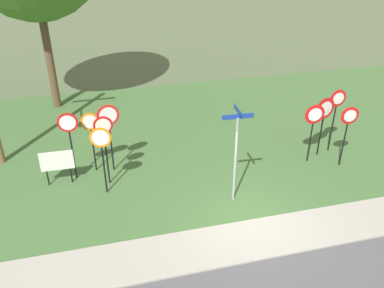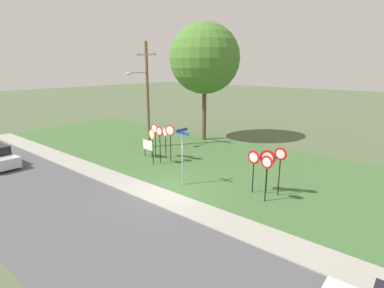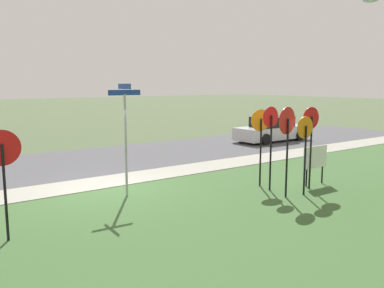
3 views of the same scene
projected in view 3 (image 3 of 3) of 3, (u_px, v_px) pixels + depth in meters
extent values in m
plane|color=#4C5B3D|center=(106.00, 190.00, 12.50)|extent=(160.00, 160.00, 0.00)
cube|color=#4C4C51|center=(57.00, 165.00, 16.35)|extent=(44.00, 6.40, 0.01)
cube|color=#99968C|center=(96.00, 184.00, 13.14)|extent=(44.00, 1.60, 0.06)
cube|color=#3D6033|center=(238.00, 255.00, 7.69)|extent=(44.00, 12.00, 0.04)
cylinder|color=black|center=(271.00, 153.00, 12.15)|extent=(0.06, 0.06, 2.27)
cylinder|color=red|center=(271.00, 117.00, 12.02)|extent=(0.62, 0.03, 0.62)
cylinder|color=white|center=(270.00, 117.00, 12.04)|extent=(0.49, 0.01, 0.49)
cylinder|color=black|center=(311.00, 153.00, 12.32)|extent=(0.06, 0.06, 2.22)
cylinder|color=red|center=(311.00, 118.00, 12.20)|extent=(0.67, 0.07, 0.67)
cylinder|color=white|center=(310.00, 118.00, 12.21)|extent=(0.52, 0.04, 0.52)
cylinder|color=black|center=(287.00, 159.00, 11.38)|extent=(0.06, 0.06, 2.24)
cylinder|color=red|center=(287.00, 121.00, 11.26)|extent=(0.77, 0.14, 0.77)
cylinder|color=white|center=(287.00, 121.00, 11.27)|extent=(0.60, 0.09, 0.60)
cylinder|color=black|center=(261.00, 153.00, 12.67)|extent=(0.06, 0.06, 2.12)
cylinder|color=orange|center=(260.00, 120.00, 12.55)|extent=(0.67, 0.14, 0.68)
cylinder|color=white|center=(260.00, 120.00, 12.57)|extent=(0.52, 0.10, 0.53)
cylinder|color=black|center=(305.00, 161.00, 11.65)|extent=(0.06, 0.06, 2.01)
cylinder|color=orange|center=(305.00, 127.00, 11.54)|extent=(0.64, 0.04, 0.64)
cylinder|color=white|center=(305.00, 127.00, 11.56)|extent=(0.50, 0.02, 0.50)
cylinder|color=black|center=(5.00, 193.00, 8.22)|extent=(0.06, 0.06, 2.00)
cone|color=red|center=(2.00, 148.00, 8.11)|extent=(0.73, 0.11, 0.74)
cone|color=white|center=(1.00, 148.00, 8.13)|extent=(0.50, 0.07, 0.50)
cylinder|color=#9EA0A8|center=(126.00, 147.00, 11.46)|extent=(0.07, 0.07, 2.88)
cylinder|color=#9EA0A8|center=(125.00, 95.00, 11.25)|extent=(0.09, 0.09, 0.03)
cube|color=navy|center=(124.00, 93.00, 11.24)|extent=(0.96, 0.07, 0.15)
cube|color=navy|center=(124.00, 86.00, 11.21)|extent=(0.06, 0.82, 0.15)
cylinder|color=black|center=(322.00, 175.00, 13.15)|extent=(0.05, 0.05, 0.55)
cylinder|color=black|center=(306.00, 178.00, 12.71)|extent=(0.05, 0.05, 0.55)
cube|color=white|center=(315.00, 157.00, 12.84)|extent=(1.10, 0.05, 0.70)
cube|color=silver|center=(272.00, 132.00, 22.98)|extent=(4.52, 1.74, 0.68)
cube|color=black|center=(272.00, 122.00, 22.89)|extent=(2.27, 1.46, 0.56)
cylinder|color=black|center=(266.00, 139.00, 21.50)|extent=(0.60, 0.18, 0.60)
cylinder|color=black|center=(243.00, 136.00, 22.87)|extent=(0.60, 0.18, 0.60)
cylinder|color=black|center=(300.00, 135.00, 23.14)|extent=(0.60, 0.18, 0.60)
cylinder|color=black|center=(277.00, 133.00, 24.51)|extent=(0.60, 0.18, 0.60)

